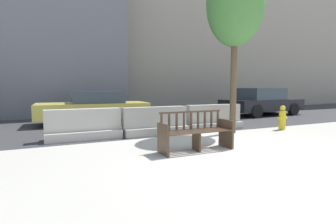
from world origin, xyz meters
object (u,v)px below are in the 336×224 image
at_px(jersey_barrier_left, 84,127).
at_px(car_sedan_mid, 261,102).
at_px(fire_hydrant, 282,118).
at_px(street_tree, 235,4).
at_px(car_sedan_far, 94,107).
at_px(jersey_barrier_centre, 155,123).
at_px(jersey_barrier_right, 214,119).
at_px(street_bench, 196,133).

height_order(jersey_barrier_left, car_sedan_mid, car_sedan_mid).
xyz_separation_m(jersey_barrier_left, fire_hydrant, (6.30, -1.10, 0.05)).
relative_size(street_tree, car_sedan_mid, 1.21).
xyz_separation_m(car_sedan_far, fire_hydrant, (5.48, -4.32, -0.26)).
xyz_separation_m(jersey_barrier_centre, jersey_barrier_left, (-2.05, 0.13, 0.00)).
distance_m(jersey_barrier_right, car_sedan_mid, 5.69).
xyz_separation_m(street_bench, street_tree, (2.27, 1.54, 3.52)).
bearing_deg(jersey_barrier_left, car_sedan_mid, 17.05).
bearing_deg(street_bench, car_sedan_mid, 36.48).
height_order(jersey_barrier_centre, jersey_barrier_right, same).
distance_m(street_bench, jersey_barrier_left, 3.21).
bearing_deg(street_bench, jersey_barrier_right, 48.15).
distance_m(street_tree, car_sedan_mid, 6.88).
relative_size(jersey_barrier_centre, jersey_barrier_right, 0.99).
relative_size(jersey_barrier_right, car_sedan_far, 0.47).
distance_m(jersey_barrier_centre, street_tree, 4.33).
bearing_deg(jersey_barrier_right, street_tree, -83.41).
bearing_deg(street_tree, jersey_barrier_left, 168.47).
bearing_deg(jersey_barrier_centre, jersey_barrier_right, 3.18).
height_order(jersey_barrier_centre, street_tree, street_tree).
relative_size(car_sedan_far, fire_hydrant, 5.22).
relative_size(jersey_barrier_centre, street_tree, 0.38).
xyz_separation_m(jersey_barrier_right, car_sedan_mid, (4.93, 2.83, 0.36)).
bearing_deg(fire_hydrant, jersey_barrier_left, 170.08).
bearing_deg(car_sedan_far, jersey_barrier_right, -43.02).
distance_m(jersey_barrier_centre, jersey_barrier_right, 2.22).
xyz_separation_m(jersey_barrier_centre, jersey_barrier_right, (2.21, 0.12, 0.00)).
bearing_deg(car_sedan_mid, jersey_barrier_centre, -157.55).
height_order(jersey_barrier_centre, car_sedan_mid, car_sedan_mid).
height_order(car_sedan_mid, car_sedan_far, car_sedan_mid).
distance_m(street_tree, fire_hydrant, 4.03).
bearing_deg(jersey_barrier_left, jersey_barrier_centre, -3.66).
relative_size(jersey_barrier_centre, car_sedan_far, 0.47).
xyz_separation_m(street_bench, car_sedan_far, (-1.29, 5.64, 0.25)).
bearing_deg(street_bench, street_tree, 34.10).
relative_size(street_bench, car_sedan_mid, 0.39).
distance_m(street_bench, street_tree, 4.46).
height_order(jersey_barrier_right, car_sedan_mid, car_sedan_mid).
bearing_deg(jersey_barrier_centre, street_bench, -88.84).
bearing_deg(car_sedan_mid, jersey_barrier_left, -162.95).
xyz_separation_m(street_bench, car_sedan_mid, (7.09, 5.24, 0.30)).
bearing_deg(car_sedan_mid, street_bench, -143.52).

